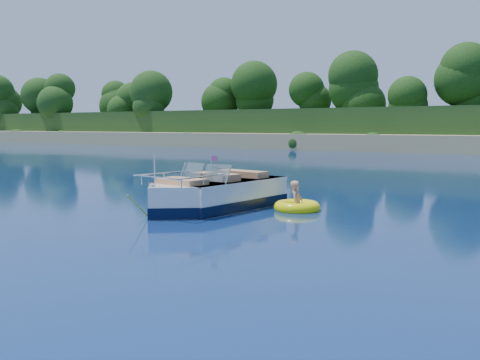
# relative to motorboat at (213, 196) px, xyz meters

# --- Properties ---
(ground) EXTENTS (160.00, 160.00, 0.00)m
(ground) POSITION_rel_motorboat_xyz_m (0.34, -0.91, -0.36)
(ground) COLOR #0A1848
(ground) RESTS_ON ground
(treeline) EXTENTS (150.00, 7.12, 8.19)m
(treeline) POSITION_rel_motorboat_xyz_m (0.39, 40.10, 5.19)
(treeline) COLOR black
(treeline) RESTS_ON ground
(motorboat) EXTENTS (2.41, 5.54, 1.84)m
(motorboat) POSITION_rel_motorboat_xyz_m (0.00, 0.00, 0.00)
(motorboat) COLOR white
(motorboat) RESTS_ON ground
(tow_tube) EXTENTS (1.49, 1.49, 0.34)m
(tow_tube) POSITION_rel_motorboat_xyz_m (2.07, 1.11, -0.27)
(tow_tube) COLOR #FCFC09
(tow_tube) RESTS_ON ground
(boy) EXTENTS (0.46, 0.76, 1.39)m
(boy) POSITION_rel_motorboat_xyz_m (2.11, 1.01, -0.36)
(boy) COLOR tan
(boy) RESTS_ON ground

